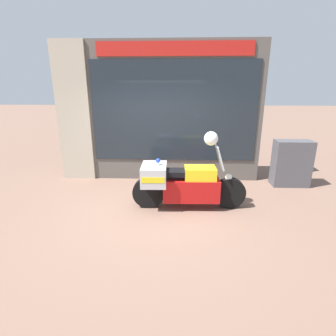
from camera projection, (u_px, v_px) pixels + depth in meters
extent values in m
plane|color=#7A5B4C|center=(152.00, 209.00, 5.24)|extent=(60.00, 60.00, 0.00)
cube|color=#56514C|center=(159.00, 113.00, 6.64)|extent=(5.10, 0.40, 3.41)
cube|color=#B2A893|center=(77.00, 113.00, 6.75)|extent=(0.84, 0.55, 3.41)
cube|color=#1E262D|center=(174.00, 112.00, 6.40)|extent=(4.04, 0.02, 2.41)
cube|color=red|center=(174.00, 48.00, 5.97)|extent=(3.63, 0.03, 0.32)
cube|color=slate|center=(172.00, 167.00, 7.06)|extent=(3.82, 0.30, 0.55)
cube|color=silver|center=(173.00, 135.00, 6.94)|extent=(3.82, 0.02, 1.20)
cube|color=beige|center=(173.00, 112.00, 6.62)|extent=(3.82, 0.30, 0.02)
cube|color=black|center=(126.00, 111.00, 6.66)|extent=(0.18, 0.04, 0.06)
cube|color=maroon|center=(173.00, 111.00, 6.61)|extent=(0.18, 0.04, 0.06)
cube|color=navy|center=(220.00, 111.00, 6.56)|extent=(0.18, 0.04, 0.06)
cube|color=orange|center=(139.00, 152.00, 6.91)|extent=(0.19, 0.03, 0.27)
cube|color=#2D8E42|center=(206.00, 153.00, 6.83)|extent=(0.19, 0.03, 0.27)
cylinder|color=black|center=(229.00, 193.00, 5.23)|extent=(0.64, 0.16, 0.63)
cylinder|color=black|center=(148.00, 192.00, 5.26)|extent=(0.64, 0.16, 0.63)
cube|color=#B71414|center=(191.00, 189.00, 5.22)|extent=(1.12, 0.48, 0.44)
cube|color=yellow|center=(200.00, 174.00, 5.12)|extent=(0.61, 0.42, 0.26)
cube|color=black|center=(179.00, 173.00, 5.12)|extent=(0.65, 0.36, 0.10)
cube|color=#B7B7BC|center=(154.00, 174.00, 5.14)|extent=(0.50, 0.70, 0.38)
cube|color=yellow|center=(154.00, 174.00, 5.14)|extent=(0.45, 0.71, 0.11)
cube|color=#B2BCC6|center=(220.00, 157.00, 5.02)|extent=(0.18, 0.32, 0.47)
sphere|color=white|center=(229.00, 177.00, 5.13)|extent=(0.14, 0.14, 0.14)
sphere|color=blue|center=(158.00, 161.00, 5.06)|extent=(0.09, 0.09, 0.09)
cube|color=#4C4C51|center=(291.00, 163.00, 6.37)|extent=(0.86, 0.42, 1.12)
sphere|color=white|center=(211.00, 139.00, 4.91)|extent=(0.27, 0.27, 0.27)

